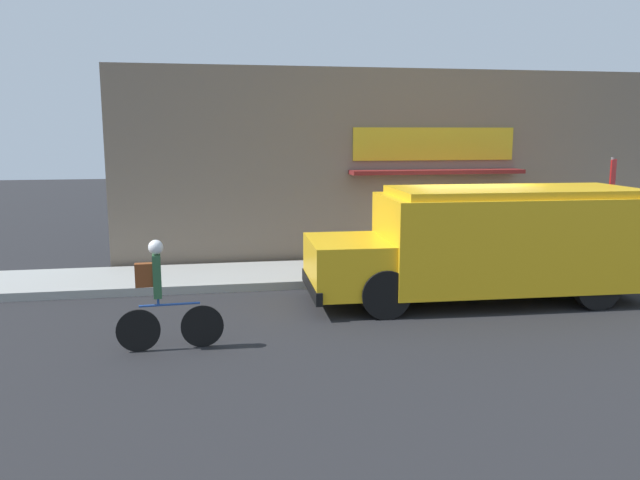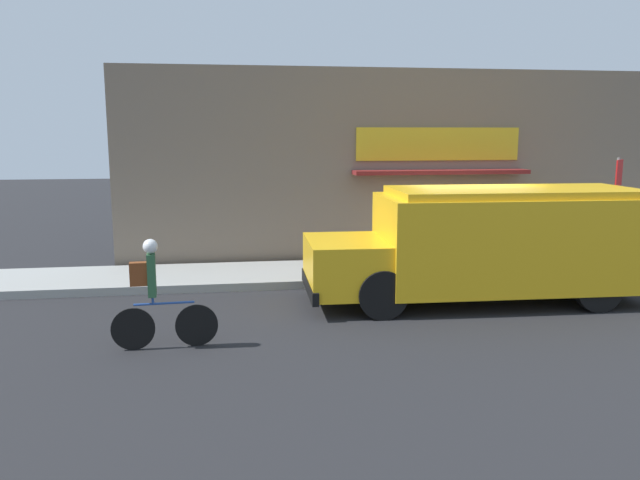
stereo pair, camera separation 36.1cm
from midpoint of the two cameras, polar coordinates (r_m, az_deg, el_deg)
name	(u,v)px [view 1 (the left image)]	position (r m, az deg, el deg)	size (l,w,h in m)	color
ground_plane	(462,282)	(14.33, 12.14, -3.82)	(70.00, 70.00, 0.00)	#232326
sidewalk	(444,268)	(15.33, 10.58, -2.55)	(28.00, 2.24, 0.18)	#999993
storefront	(427,167)	(16.30, 9.16, 6.62)	(15.82, 0.78, 4.90)	#756656
school_bus	(491,242)	(12.73, 14.62, -0.14)	(6.71, 2.76, 2.25)	yellow
cyclist	(161,297)	(9.89, -15.34, -5.02)	(1.63, 0.22, 1.73)	black
stop_sign_post	(611,194)	(16.23, 24.46, 3.88)	(0.45, 0.45, 2.57)	slate
trash_bin	(463,245)	(15.35, 12.25, -0.43)	(0.47, 0.47, 0.95)	#38383D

